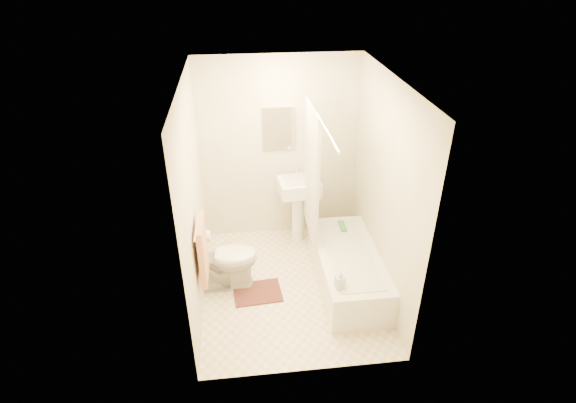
{
  "coord_description": "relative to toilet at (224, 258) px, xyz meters",
  "views": [
    {
      "loc": [
        -0.51,
        -4.02,
        3.47
      ],
      "look_at": [
        0.0,
        0.25,
        1.0
      ],
      "focal_mm": 28.0,
      "sensor_mm": 36.0,
      "label": 1
    }
  ],
  "objects": [
    {
      "name": "mirror",
      "position": [
        0.75,
        1.06,
        1.12
      ],
      "size": [
        0.4,
        0.03,
        0.55
      ],
      "primitive_type": "cube",
      "color": "white",
      "rests_on": "wall_back"
    },
    {
      "name": "towel",
      "position": [
        -0.18,
        -0.37,
        0.4
      ],
      "size": [
        0.06,
        0.45,
        0.66
      ],
      "primitive_type": "cube",
      "color": "#CC7266",
      "rests_on": "towel_bar"
    },
    {
      "name": "toilet",
      "position": [
        0.0,
        0.0,
        0.0
      ],
      "size": [
        0.78,
        0.44,
        0.76
      ],
      "primitive_type": "imported",
      "rotation": [
        0.0,
        0.0,
        1.58
      ],
      "color": "white",
      "rests_on": "floor"
    },
    {
      "name": "bath_mat",
      "position": [
        0.36,
        -0.2,
        -0.37
      ],
      "size": [
        0.56,
        0.44,
        0.02
      ],
      "primitive_type": "cube",
      "rotation": [
        0.0,
        0.0,
        0.08
      ],
      "color": "#4E291A",
      "rests_on": "floor"
    },
    {
      "name": "ceiling",
      "position": [
        0.75,
        -0.12,
        2.02
      ],
      "size": [
        2.4,
        2.4,
        0.0
      ],
      "primitive_type": "plane",
      "color": "white",
      "rests_on": "ground"
    },
    {
      "name": "wall_right",
      "position": [
        1.75,
        -0.12,
        0.82
      ],
      "size": [
        0.02,
        2.4,
        2.4
      ],
      "primitive_type": "cube",
      "color": "beige",
      "rests_on": "ground"
    },
    {
      "name": "shower_curtain",
      "position": [
        1.05,
        0.38,
        0.84
      ],
      "size": [
        0.04,
        0.8,
        1.55
      ],
      "primitive_type": "cube",
      "color": "silver",
      "rests_on": "curtain_rod"
    },
    {
      "name": "toilet_paper",
      "position": [
        -0.18,
        -0.0,
        0.32
      ],
      "size": [
        0.11,
        0.12,
        0.12
      ],
      "primitive_type": "cylinder",
      "rotation": [
        0.0,
        1.57,
        0.0
      ],
      "color": "white",
      "rests_on": "wall_left"
    },
    {
      "name": "soap_bottle",
      "position": [
        1.18,
        -0.7,
        0.16
      ],
      "size": [
        0.11,
        0.11,
        0.2
      ],
      "primitive_type": "imported",
      "rotation": [
        0.0,
        0.0,
        0.19
      ],
      "color": "white",
      "rests_on": "bathtub"
    },
    {
      "name": "floor",
      "position": [
        0.75,
        -0.12,
        -0.38
      ],
      "size": [
        2.4,
        2.4,
        0.0
      ],
      "primitive_type": "plane",
      "color": "beige",
      "rests_on": "ground"
    },
    {
      "name": "towel_bar",
      "position": [
        -0.21,
        -0.37,
        0.72
      ],
      "size": [
        0.02,
        0.6,
        0.02
      ],
      "primitive_type": "cylinder",
      "rotation": [
        1.57,
        0.0,
        0.0
      ],
      "color": "silver",
      "rests_on": "wall_left"
    },
    {
      "name": "sink",
      "position": [
        0.97,
        0.83,
        0.11
      ],
      "size": [
        0.54,
        0.45,
        0.98
      ],
      "primitive_type": null,
      "rotation": [
        0.0,
        0.0,
        0.1
      ],
      "color": "white",
      "rests_on": "floor"
    },
    {
      "name": "wall_left",
      "position": [
        -0.25,
        -0.12,
        0.82
      ],
      "size": [
        0.02,
        2.4,
        2.4
      ],
      "primitive_type": "cube",
      "color": "beige",
      "rests_on": "ground"
    },
    {
      "name": "wall_back",
      "position": [
        0.75,
        1.08,
        0.82
      ],
      "size": [
        2.0,
        0.02,
        2.4
      ],
      "primitive_type": "cube",
      "color": "beige",
      "rests_on": "ground"
    },
    {
      "name": "curtain_rod",
      "position": [
        1.05,
        -0.02,
        1.62
      ],
      "size": [
        0.03,
        1.7,
        0.03
      ],
      "primitive_type": "cylinder",
      "rotation": [
        1.57,
        0.0,
        0.0
      ],
      "color": "silver",
      "rests_on": "wall_back"
    },
    {
      "name": "bathtub",
      "position": [
        1.41,
        -0.14,
        -0.16
      ],
      "size": [
        0.68,
        1.54,
        0.43
      ],
      "primitive_type": null,
      "color": "white",
      "rests_on": "floor"
    },
    {
      "name": "scrub_brush",
      "position": [
        1.46,
        0.38,
        0.07
      ],
      "size": [
        0.07,
        0.22,
        0.04
      ],
      "primitive_type": "cube",
      "rotation": [
        0.0,
        0.0,
        -0.01
      ],
      "color": "green",
      "rests_on": "bathtub"
    }
  ]
}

